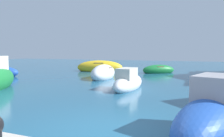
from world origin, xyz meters
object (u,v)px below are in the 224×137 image
Objects in this scene: moored_boat_8 at (103,73)px; moored_boat_9 at (213,118)px; moored_boat_6 at (159,70)px; moored_boat_4 at (128,82)px; moored_boat_0 at (100,67)px.

moored_boat_9 is (6.88, -9.08, 0.06)m from moored_boat_8.
moored_boat_6 is 0.79× the size of moored_boat_9.
moored_boat_4 is 4.73m from moored_boat_8.
moored_boat_0 is at bearing 21.37° from moored_boat_8.
moored_boat_4 reaches higher than moored_boat_8.
moored_boat_0 is at bearing -128.01° from moored_boat_9.
moored_boat_8 is (-3.05, 3.61, 0.01)m from moored_boat_4.
moored_boat_4 is 1.10× the size of moored_boat_6.
moored_boat_9 reaches higher than moored_boat_6.
moored_boat_0 reaches higher than moored_boat_8.
moored_boat_8 is (2.55, -4.92, -0.02)m from moored_boat_0.
moored_boat_6 is at bearing -36.51° from moored_boat_8.
moored_boat_9 reaches higher than moored_boat_8.
moored_boat_6 is at bearing 1.54° from moored_boat_4.
moored_boat_4 is 0.93× the size of moored_boat_8.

